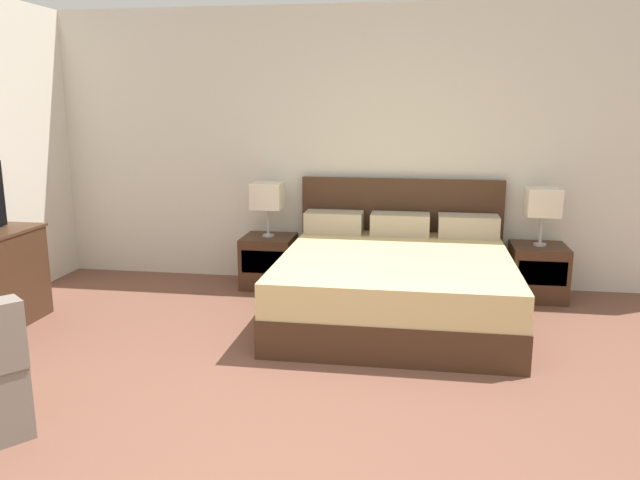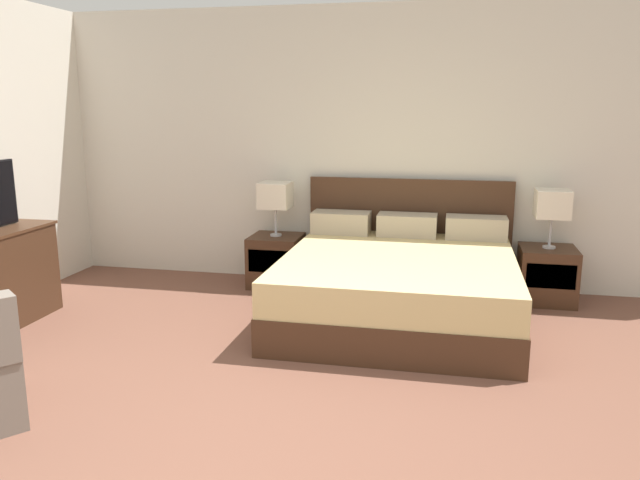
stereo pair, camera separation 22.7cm
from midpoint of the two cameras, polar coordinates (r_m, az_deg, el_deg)
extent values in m
cube|color=silver|center=(6.05, 4.84, 8.39)|extent=(7.07, 0.06, 2.63)
cube|color=#422819|center=(5.13, 8.38, -5.81)|extent=(1.83, 1.99, 0.28)
cube|color=#D6BC7F|center=(5.05, 8.48, -2.91)|extent=(1.81, 1.97, 0.26)
cube|color=#422819|center=(6.02, 9.15, 0.60)|extent=(1.90, 0.05, 1.04)
cube|color=tan|center=(5.86, 3.06, 1.62)|extent=(0.54, 0.28, 0.20)
cube|color=tan|center=(5.80, 9.09, 1.36)|extent=(0.54, 0.28, 0.20)
cube|color=tan|center=(5.81, 15.18, 1.09)|extent=(0.54, 0.28, 0.20)
cube|color=#422819|center=(6.04, -2.94, -1.89)|extent=(0.48, 0.47, 0.49)
cube|color=black|center=(5.81, -3.54, -1.97)|extent=(0.41, 0.01, 0.22)
cube|color=#422819|center=(5.92, 21.06, -3.00)|extent=(0.48, 0.47, 0.49)
cube|color=black|center=(5.69, 21.45, -3.13)|extent=(0.41, 0.01, 0.22)
cylinder|color=#B7B7BC|center=(5.99, -2.97, 0.46)|extent=(0.11, 0.11, 0.02)
cylinder|color=#B7B7BC|center=(5.96, -2.98, 1.75)|extent=(0.02, 0.02, 0.25)
cube|color=beige|center=(5.92, -3.01, 4.11)|extent=(0.29, 0.29, 0.24)
cylinder|color=#B7B7BC|center=(5.87, 21.25, -0.60)|extent=(0.11, 0.11, 0.02)
cylinder|color=#B7B7BC|center=(5.84, 21.35, 0.70)|extent=(0.02, 0.02, 0.25)
cube|color=beige|center=(5.80, 21.54, 3.10)|extent=(0.29, 0.29, 0.24)
camera|label=1|loc=(0.11, -88.57, 0.31)|focal=35.00mm
camera|label=2|loc=(0.11, 91.43, -0.31)|focal=35.00mm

